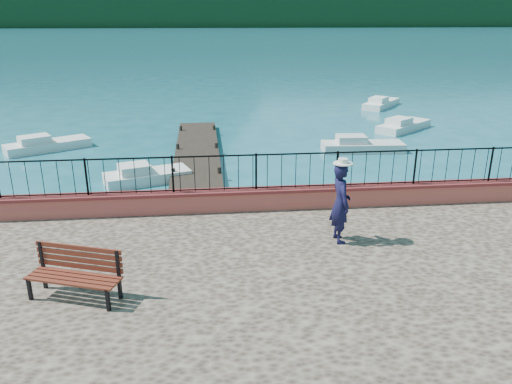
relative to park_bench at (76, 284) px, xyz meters
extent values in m
plane|color=#19596B|center=(4.11, 0.47, -1.49)|extent=(2000.00, 2000.00, 0.00)
cube|color=#AE3E43|center=(4.11, 4.17, 0.00)|extent=(28.00, 0.46, 0.58)
cube|color=black|center=(4.11, 4.17, 0.76)|extent=(27.00, 0.05, 0.95)
cube|color=#2D231C|center=(2.11, 12.47, -1.34)|extent=(2.00, 16.00, 0.30)
cube|color=black|center=(4.11, 300.47, 7.51)|extent=(900.00, 60.00, 18.00)
ellipsoid|color=#142D23|center=(224.11, 560.47, -1.49)|extent=(448.00, 384.00, 180.00)
cube|color=black|center=(-0.01, -0.04, -0.08)|extent=(1.83, 1.10, 0.44)
cube|color=maroon|center=(0.08, 0.21, 0.41)|extent=(1.68, 0.67, 0.54)
imported|color=black|center=(5.52, 1.96, 0.64)|extent=(0.50, 0.71, 1.88)
cylinder|color=silver|center=(5.52, 1.96, 1.64)|extent=(0.44, 0.44, 0.12)
cube|color=silver|center=(0.19, 10.56, -1.09)|extent=(3.50, 2.31, 0.80)
cube|color=silver|center=(10.06, 14.28, -1.09)|extent=(3.95, 1.53, 0.80)
cube|color=silver|center=(13.85, 18.64, -1.09)|extent=(3.89, 3.49, 0.80)
cube|color=silver|center=(-5.12, 16.13, -1.09)|extent=(4.01, 3.10, 0.80)
cube|color=white|center=(15.18, 26.21, -1.09)|extent=(3.64, 4.07, 0.80)
camera|label=1|loc=(2.47, -8.44, 4.70)|focal=35.00mm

